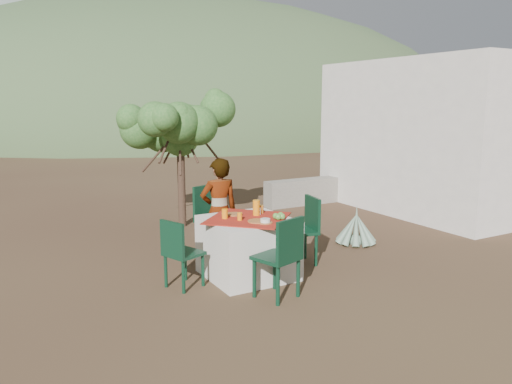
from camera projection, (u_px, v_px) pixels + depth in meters
ground at (247, 276)px, 6.37m from camera, size 160.00×160.00×0.00m
table at (248, 247)px, 6.31m from camera, size 1.30×1.30×0.76m
chair_far at (211, 216)px, 7.27m from camera, size 0.59×0.59×1.00m
chair_near at (282, 254)px, 5.55m from camera, size 0.55×0.55×0.94m
chair_left at (179, 251)px, 5.87m from camera, size 0.50×0.50×0.84m
chair_right at (305, 227)px, 6.80m from camera, size 0.49×0.49×0.92m
person at (219, 211)px, 6.80m from camera, size 0.56×0.39×1.45m
shrub_tree at (182, 133)px, 8.72m from camera, size 1.79×1.75×2.10m
agave at (356, 229)px, 7.78m from camera, size 0.64×0.65×0.69m
guesthouse at (444, 136)px, 10.33m from camera, size 3.20×4.20×3.00m
stone_wall at (319, 190)px, 10.96m from camera, size 2.60×0.35×0.55m
hill_near_right at (173, 127)px, 43.05m from camera, size 48.00×48.00×20.00m
hill_far_right at (272, 120)px, 59.31m from camera, size 36.00×36.00×14.00m
plate_far at (234, 214)px, 6.41m from camera, size 0.22×0.22×0.01m
plate_near at (258, 221)px, 6.04m from camera, size 0.25×0.25×0.01m
glass_far at (225, 214)px, 6.20m from camera, size 0.08×0.08×0.12m
glass_near at (240, 216)px, 6.11m from camera, size 0.06×0.06×0.10m
juice_pitcher at (256, 208)px, 6.37m from camera, size 0.09×0.09×0.20m
bowl_plate at (265, 223)px, 5.97m from camera, size 0.18×0.18×0.01m
white_bowl at (265, 220)px, 5.96m from camera, size 0.12×0.12×0.04m
jar_left at (261, 209)px, 6.49m from camera, size 0.07×0.07×0.11m
jar_right at (259, 208)px, 6.57m from camera, size 0.06×0.06×0.10m
napkin_holder at (257, 211)px, 6.40m from camera, size 0.08×0.07×0.09m
fruit_cluster at (279, 216)px, 6.16m from camera, size 0.16×0.15×0.08m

